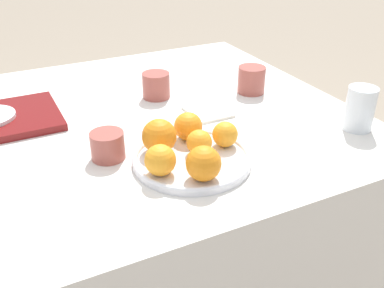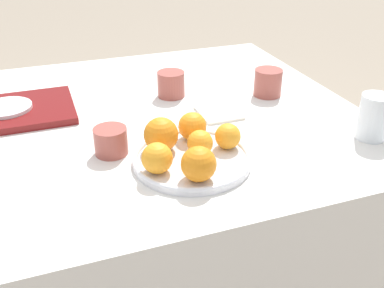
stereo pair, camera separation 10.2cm
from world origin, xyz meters
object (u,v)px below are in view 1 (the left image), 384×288
(orange_2, at_px, (160,160))
(napkin, at_px, (208,112))
(orange_3, at_px, (188,126))
(cup_1, at_px, (251,80))
(orange_1, at_px, (204,164))
(orange_0, at_px, (199,142))
(cup_2, at_px, (108,146))
(fruit_platter, at_px, (192,159))
(water_glass, at_px, (360,109))
(orange_5, at_px, (225,134))
(cup_0, at_px, (156,85))
(orange_4, at_px, (159,136))

(orange_2, height_order, napkin, orange_2)
(orange_3, relative_size, cup_1, 0.83)
(orange_1, bearing_deg, napkin, 60.30)
(cup_1, relative_size, napkin, 0.70)
(orange_0, xyz_separation_m, cup_2, (-0.19, 0.10, -0.01))
(orange_0, xyz_separation_m, orange_3, (0.01, 0.08, 0.00))
(fruit_platter, distance_m, orange_1, 0.10)
(napkin, bearing_deg, water_glass, -40.43)
(orange_5, xyz_separation_m, cup_1, (0.26, 0.29, -0.00))
(orange_5, bearing_deg, napkin, 72.45)
(orange_0, relative_size, orange_1, 0.79)
(napkin, bearing_deg, orange_2, -134.65)
(orange_3, xyz_separation_m, cup_0, (0.04, 0.31, -0.01))
(water_glass, bearing_deg, napkin, 139.57)
(orange_3, bearing_deg, cup_1, 33.72)
(orange_5, bearing_deg, orange_1, -136.96)
(cup_1, height_order, napkin, cup_1)
(orange_1, xyz_separation_m, cup_1, (0.38, 0.40, -0.01))
(orange_0, height_order, orange_5, orange_5)
(orange_2, bearing_deg, orange_3, 43.61)
(orange_4, height_order, cup_1, orange_4)
(orange_2, relative_size, cup_0, 0.82)
(cup_1, xyz_separation_m, cup_2, (-0.53, -0.20, -0.01))
(fruit_platter, height_order, orange_3, orange_3)
(orange_4, xyz_separation_m, cup_0, (0.13, 0.34, -0.02))
(orange_0, height_order, cup_2, orange_0)
(orange_0, xyz_separation_m, napkin, (0.14, 0.22, -0.04))
(cup_1, relative_size, cup_2, 1.06)
(orange_1, distance_m, orange_3, 0.18)
(cup_1, bearing_deg, cup_0, 161.57)
(cup_0, distance_m, cup_2, 0.38)
(orange_4, bearing_deg, orange_3, 17.15)
(orange_0, bearing_deg, orange_2, -160.69)
(fruit_platter, bearing_deg, napkin, 54.24)
(orange_1, xyz_separation_m, orange_2, (-0.07, 0.06, -0.00))
(orange_2, bearing_deg, cup_0, 68.77)
(orange_3, distance_m, cup_1, 0.39)
(fruit_platter, distance_m, cup_0, 0.41)
(fruit_platter, xyz_separation_m, orange_4, (-0.06, 0.06, 0.04))
(fruit_platter, bearing_deg, orange_0, 20.42)
(orange_2, xyz_separation_m, orange_5, (0.19, 0.05, -0.00))
(fruit_platter, distance_m, orange_4, 0.09)
(water_glass, bearing_deg, orange_1, -173.81)
(cup_0, bearing_deg, cup_2, -129.88)
(fruit_platter, bearing_deg, water_glass, -4.55)
(cup_1, bearing_deg, cup_2, -159.59)
(orange_5, relative_size, cup_1, 0.73)
(fruit_platter, distance_m, napkin, 0.28)
(orange_3, relative_size, cup_0, 0.84)
(fruit_platter, bearing_deg, orange_2, -160.96)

